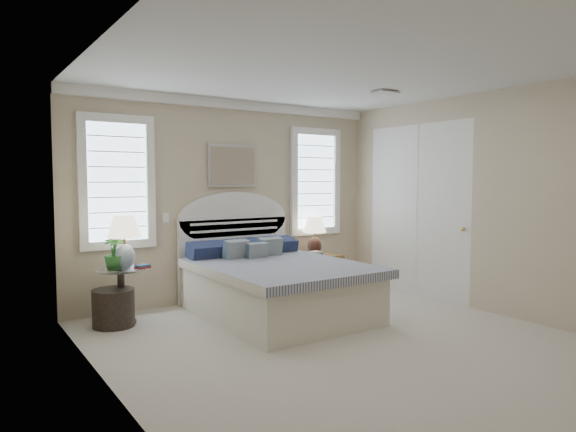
# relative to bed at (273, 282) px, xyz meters

# --- Properties ---
(floor) EXTENTS (4.50, 5.00, 0.01)m
(floor) POSITION_rel_bed_xyz_m (0.00, -1.46, -0.39)
(floor) COLOR beige
(floor) RESTS_ON ground
(ceiling) EXTENTS (4.50, 5.00, 0.01)m
(ceiling) POSITION_rel_bed_xyz_m (0.00, -1.46, 2.31)
(ceiling) COLOR silver
(ceiling) RESTS_ON wall_back
(wall_back) EXTENTS (4.50, 0.02, 2.70)m
(wall_back) POSITION_rel_bed_xyz_m (0.00, 1.04, 0.96)
(wall_back) COLOR beige
(wall_back) RESTS_ON floor
(wall_left) EXTENTS (0.02, 5.00, 2.70)m
(wall_left) POSITION_rel_bed_xyz_m (-2.25, -1.46, 0.96)
(wall_left) COLOR beige
(wall_left) RESTS_ON floor
(wall_right) EXTENTS (0.02, 5.00, 2.70)m
(wall_right) POSITION_rel_bed_xyz_m (2.25, -1.46, 0.96)
(wall_right) COLOR beige
(wall_right) RESTS_ON floor
(crown_molding) EXTENTS (4.50, 0.08, 0.12)m
(crown_molding) POSITION_rel_bed_xyz_m (0.00, 1.00, 2.25)
(crown_molding) COLOR white
(crown_molding) RESTS_ON wall_back
(hvac_vent) EXTENTS (0.30, 0.20, 0.02)m
(hvac_vent) POSITION_rel_bed_xyz_m (1.20, -0.66, 2.29)
(hvac_vent) COLOR #B2B2B2
(hvac_vent) RESTS_ON ceiling
(switch_plate) EXTENTS (0.08, 0.01, 0.12)m
(switch_plate) POSITION_rel_bed_xyz_m (-0.95, 1.03, 0.76)
(switch_plate) COLOR white
(switch_plate) RESTS_ON wall_back
(window_left) EXTENTS (0.90, 0.06, 1.60)m
(window_left) POSITION_rel_bed_xyz_m (-1.55, 1.02, 1.21)
(window_left) COLOR silver
(window_left) RESTS_ON wall_back
(window_right) EXTENTS (0.90, 0.06, 1.60)m
(window_right) POSITION_rel_bed_xyz_m (1.40, 1.02, 1.21)
(window_right) COLOR silver
(window_right) RESTS_ON wall_back
(painting) EXTENTS (0.74, 0.04, 0.58)m
(painting) POSITION_rel_bed_xyz_m (0.00, 1.00, 1.43)
(painting) COLOR silver
(painting) RESTS_ON wall_back
(closet_door) EXTENTS (0.02, 1.80, 2.40)m
(closet_door) POSITION_rel_bed_xyz_m (2.23, -0.26, 0.81)
(closet_door) COLOR white
(closet_door) RESTS_ON floor
(bed) EXTENTS (1.72, 2.28, 1.47)m
(bed) POSITION_rel_bed_xyz_m (0.00, 0.00, 0.00)
(bed) COLOR beige
(bed) RESTS_ON floor
(side_table_left) EXTENTS (0.56, 0.56, 0.63)m
(side_table_left) POSITION_rel_bed_xyz_m (-1.65, 0.59, 0.00)
(side_table_left) COLOR black
(side_table_left) RESTS_ON floor
(nightstand_right) EXTENTS (0.50, 0.40, 0.53)m
(nightstand_right) POSITION_rel_bed_xyz_m (1.30, 0.69, 0.00)
(nightstand_right) COLOR brown
(nightstand_right) RESTS_ON floor
(floor_pot) EXTENTS (0.57, 0.57, 0.42)m
(floor_pot) POSITION_rel_bed_xyz_m (-1.76, 0.52, -0.18)
(floor_pot) COLOR black
(floor_pot) RESTS_ON floor
(lamp_left) EXTENTS (0.40, 0.40, 0.61)m
(lamp_left) POSITION_rel_bed_xyz_m (-1.61, 0.57, 0.61)
(lamp_left) COLOR silver
(lamp_left) RESTS_ON side_table_left
(lamp_right) EXTENTS (0.40, 0.40, 0.56)m
(lamp_right) POSITION_rel_bed_xyz_m (1.24, 0.82, 0.49)
(lamp_right) COLOR black
(lamp_right) RESTS_ON nightstand_right
(potted_plant) EXTENTS (0.25, 0.25, 0.38)m
(potted_plant) POSITION_rel_bed_xyz_m (-1.72, 0.57, 0.44)
(potted_plant) COLOR #407830
(potted_plant) RESTS_ON side_table_left
(books_left) EXTENTS (0.17, 0.14, 0.04)m
(books_left) POSITION_rel_bed_xyz_m (-1.44, 0.46, 0.26)
(books_left) COLOR maroon
(books_left) RESTS_ON side_table_left
(books_right) EXTENTS (0.21, 0.16, 0.08)m
(books_right) POSITION_rel_bed_xyz_m (1.10, 0.61, 0.18)
(books_right) COLOR maroon
(books_right) RESTS_ON nightstand_right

